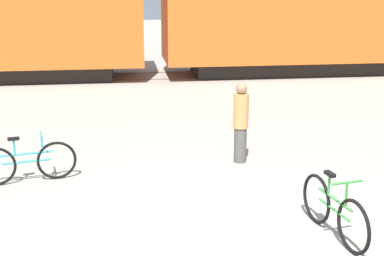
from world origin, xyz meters
The scene contains 6 objects.
ground_plane centered at (0.00, 0.00, 0.00)m, with size 80.00×80.00×0.00m, color gray.
rail_near centered at (0.00, 11.99, 0.01)m, with size 40.43×0.07×0.01m, color #4C4238.
rail_far centered at (0.00, 13.42, 0.01)m, with size 40.43×0.07×0.01m, color #4C4238.
bicycle_teal centered at (-2.91, 2.33, 0.37)m, with size 1.73×0.48×0.88m.
bicycle_green centered at (1.69, -0.37, 0.39)m, with size 0.46×1.69×0.93m.
person_in_tan centered at (1.09, 2.91, 0.82)m, with size 0.29×0.29×1.60m.
Camera 1 is at (-1.18, -6.92, 3.54)m, focal length 50.00 mm.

